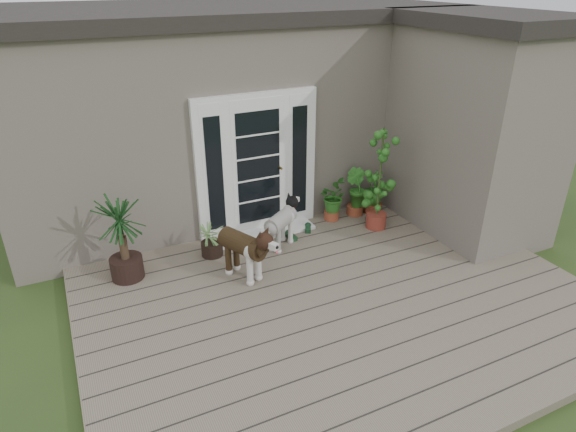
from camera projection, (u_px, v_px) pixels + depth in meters
name	position (u px, v px, depth m)	size (l,w,h in m)	color
deck	(342.00, 303.00, 6.24)	(6.20, 4.60, 0.12)	#6B5B4C
house_main	(224.00, 109.00, 9.02)	(7.40, 4.00, 3.10)	#665E54
roof_main	(218.00, 11.00, 8.28)	(7.60, 4.20, 0.20)	#2D2826
house_wing	(472.00, 135.00, 7.59)	(1.60, 2.40, 3.10)	#665E54
roof_wing	(492.00, 19.00, 6.86)	(1.80, 2.60, 0.20)	#2D2826
door_unit	(257.00, 165.00, 7.44)	(1.90, 0.14, 2.15)	white
door_step	(264.00, 232.00, 7.74)	(1.60, 0.40, 0.05)	white
brindle_dog	(243.00, 253.00, 6.51)	(0.38, 0.88, 0.74)	#3E2B16
white_dog	(281.00, 227.00, 7.27)	(0.33, 0.76, 0.63)	beige
spider_plant	(211.00, 238.00, 7.07)	(0.51, 0.51, 0.55)	#9BB972
yucca	(122.00, 239.00, 6.40)	(0.81, 0.81, 1.18)	black
herb_a	(332.00, 203.00, 8.08)	(0.47, 0.47, 0.60)	#1F5819
herb_b	(355.00, 198.00, 8.26)	(0.39, 0.39, 0.58)	#164E1B
herb_c	(374.00, 196.00, 8.33)	(0.38, 0.38, 0.59)	#1A5819
sapling	(380.00, 178.00, 7.59)	(0.50, 0.50, 1.69)	#1E5518
clog_left	(291.00, 236.00, 7.61)	(0.13, 0.28, 0.08)	#16371F
clog_right	(308.00, 228.00, 7.84)	(0.12, 0.26, 0.08)	#14321C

